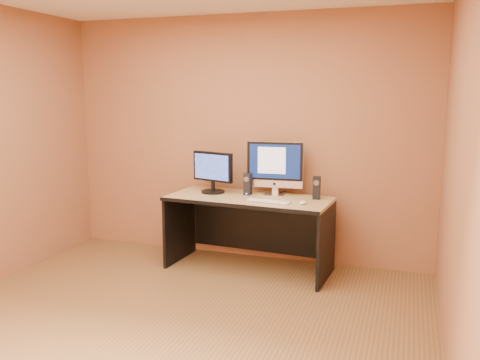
{
  "coord_description": "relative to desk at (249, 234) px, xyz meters",
  "views": [
    {
      "loc": [
        1.69,
        -3.18,
        1.8
      ],
      "look_at": [
        0.13,
        1.46,
        0.94
      ],
      "focal_mm": 38.0,
      "sensor_mm": 36.0,
      "label": 1
    }
  ],
  "objects": [
    {
      "name": "cable_a",
      "position": [
        0.28,
        0.3,
        0.38
      ],
      "size": [
        0.03,
        0.22,
        0.01
      ],
      "primitive_type": "cylinder",
      "rotation": [
        1.57,
        0.0,
        0.12
      ],
      "color": "black",
      "rests_on": "desk"
    },
    {
      "name": "desk",
      "position": [
        0.0,
        0.0,
        0.0
      ],
      "size": [
        1.68,
        0.83,
        0.75
      ],
      "primitive_type": null,
      "rotation": [
        0.0,
        0.0,
        -0.07
      ],
      "color": "tan",
      "rests_on": "ground"
    },
    {
      "name": "second_monitor",
      "position": [
        -0.43,
        0.1,
        0.59
      ],
      "size": [
        0.54,
        0.37,
        0.43
      ],
      "primitive_type": null,
      "rotation": [
        0.0,
        0.0,
        -0.28
      ],
      "color": "black",
      "rests_on": "desk"
    },
    {
      "name": "floor",
      "position": [
        -0.19,
        -1.56,
        -0.38
      ],
      "size": [
        4.0,
        4.0,
        0.0
      ],
      "primitive_type": "plane",
      "color": "brown",
      "rests_on": "ground"
    },
    {
      "name": "speaker_right",
      "position": [
        0.66,
        0.13,
        0.49
      ],
      "size": [
        0.07,
        0.08,
        0.22
      ],
      "primitive_type": null,
      "rotation": [
        0.0,
        0.0,
        0.04
      ],
      "color": "black",
      "rests_on": "desk"
    },
    {
      "name": "walls",
      "position": [
        -0.19,
        -1.56,
        0.92
      ],
      "size": [
        4.0,
        4.0,
        2.6
      ],
      "primitive_type": null,
      "color": "#945B3C",
      "rests_on": "ground"
    },
    {
      "name": "speaker_left",
      "position": [
        -0.05,
        0.11,
        0.49
      ],
      "size": [
        0.07,
        0.08,
        0.22
      ],
      "primitive_type": null,
      "rotation": [
        0.0,
        0.0,
        -0.06
      ],
      "color": "black",
      "rests_on": "desk"
    },
    {
      "name": "cable_b",
      "position": [
        0.25,
        0.32,
        0.38
      ],
      "size": [
        0.08,
        0.17,
        0.01
      ],
      "primitive_type": "cylinder",
      "rotation": [
        1.57,
        0.0,
        -0.43
      ],
      "color": "black",
      "rests_on": "desk"
    },
    {
      "name": "imac",
      "position": [
        0.21,
        0.19,
        0.66
      ],
      "size": [
        0.59,
        0.25,
        0.56
      ],
      "primitive_type": null,
      "rotation": [
        0.0,
        0.0,
        0.07
      ],
      "color": "silver",
      "rests_on": "desk"
    },
    {
      "name": "keyboard",
      "position": [
        0.25,
        -0.17,
        0.39
      ],
      "size": [
        0.45,
        0.17,
        0.02
      ],
      "primitive_type": "cube",
      "rotation": [
        0.0,
        0.0,
        -0.11
      ],
      "color": "silver",
      "rests_on": "desk"
    },
    {
      "name": "mouse",
      "position": [
        0.58,
        -0.15,
        0.4
      ],
      "size": [
        0.08,
        0.11,
        0.04
      ],
      "primitive_type": "ellipsoid",
      "rotation": [
        0.0,
        0.0,
        -0.18
      ],
      "color": "white",
      "rests_on": "desk"
    }
  ]
}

